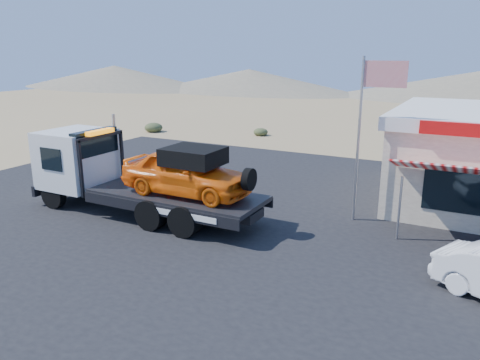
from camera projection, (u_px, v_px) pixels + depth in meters
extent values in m
plane|color=#957C54|center=(183.00, 238.00, 15.98)|extent=(120.00, 120.00, 0.00)
cube|color=black|center=(272.00, 220.00, 17.64)|extent=(32.00, 24.00, 0.02)
cylinder|color=black|center=(54.00, 195.00, 18.89)|extent=(1.10, 0.33, 1.10)
cylinder|color=black|center=(94.00, 182.00, 20.77)|extent=(1.10, 0.33, 1.10)
cylinder|color=black|center=(152.00, 214.00, 16.66)|extent=(1.10, 0.61, 1.10)
cylinder|color=black|center=(187.00, 197.00, 18.54)|extent=(1.10, 0.61, 1.10)
cylinder|color=black|center=(185.00, 221.00, 16.02)|extent=(1.10, 0.61, 1.10)
cylinder|color=black|center=(218.00, 203.00, 17.90)|extent=(1.10, 0.61, 1.10)
cube|color=black|center=(151.00, 198.00, 17.95)|extent=(9.05, 1.10, 0.33)
cube|color=white|center=(77.00, 158.00, 19.33)|extent=(2.43, 2.59, 2.32)
cube|color=black|center=(95.00, 142.00, 18.65)|extent=(0.39, 2.21, 0.99)
cube|color=black|center=(103.00, 163.00, 18.72)|extent=(0.11, 2.43, 2.21)
cube|color=orange|center=(100.00, 132.00, 18.39)|extent=(0.28, 1.32, 0.17)
cube|color=black|center=(177.00, 195.00, 17.33)|extent=(6.62, 2.54, 0.17)
imported|color=orange|center=(186.00, 172.00, 16.89)|extent=(4.86, 1.96, 1.66)
cube|color=black|center=(193.00, 156.00, 16.57)|extent=(1.99, 1.66, 0.61)
cube|color=red|center=(461.00, 130.00, 15.46)|extent=(2.60, 0.12, 0.45)
cylinder|color=#99999E|center=(399.00, 208.00, 15.58)|extent=(0.08, 0.08, 2.20)
cylinder|color=#99999E|center=(358.00, 142.00, 16.91)|extent=(0.10, 0.10, 6.00)
cube|color=#B20C14|center=(385.00, 74.00, 15.93)|extent=(1.50, 0.02, 0.90)
ellipsoid|color=#313B20|center=(61.00, 142.00, 31.66)|extent=(0.98, 0.98, 0.53)
ellipsoid|color=#313B20|center=(153.00, 127.00, 37.08)|extent=(1.43, 1.43, 0.77)
ellipsoid|color=#313B20|center=(261.00, 132.00, 35.48)|extent=(1.10, 1.10, 0.59)
ellipsoid|color=#313B20|center=(406.00, 133.00, 35.40)|extent=(0.75, 0.75, 0.41)
cone|color=#726B59|center=(249.00, 80.00, 73.66)|extent=(36.00, 36.00, 3.50)
cone|color=#726B59|center=(115.00, 77.00, 82.27)|extent=(40.00, 40.00, 3.80)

